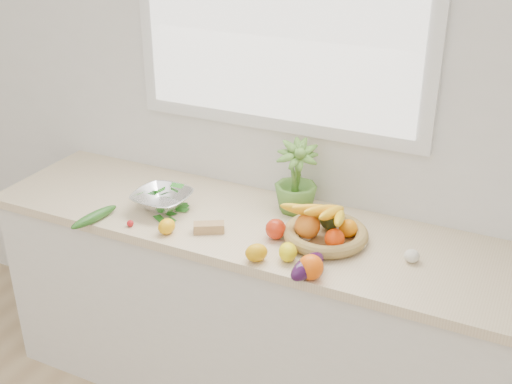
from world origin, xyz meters
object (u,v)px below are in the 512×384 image
at_px(apple, 276,229).
at_px(colander_with_spinach, 162,196).
at_px(fruit_basket, 325,229).
at_px(potted_herb, 296,178).
at_px(cucumber, 94,217).
at_px(eggplant, 308,266).

distance_m(apple, colander_with_spinach, 0.53).
height_order(fruit_basket, colander_with_spinach, fruit_basket).
height_order(apple, colander_with_spinach, colander_with_spinach).
relative_size(potted_herb, colander_with_spinach, 1.32).
xyz_separation_m(cucumber, potted_herb, (0.70, 0.45, 0.13)).
relative_size(fruit_basket, colander_with_spinach, 1.80).
bearing_deg(cucumber, eggplant, 0.66).
bearing_deg(colander_with_spinach, apple, -1.28).
height_order(cucumber, fruit_basket, fruit_basket).
height_order(apple, potted_herb, potted_herb).
distance_m(potted_herb, colander_with_spinach, 0.57).
bearing_deg(colander_with_spinach, cucumber, -131.85).
bearing_deg(cucumber, colander_with_spinach, 48.15).
bearing_deg(apple, fruit_basket, 21.25).
xyz_separation_m(apple, eggplant, (0.21, -0.19, -0.00)).
distance_m(eggplant, fruit_basket, 0.26).
xyz_separation_m(cucumber, colander_with_spinach, (0.19, 0.21, 0.04)).
xyz_separation_m(fruit_basket, colander_with_spinach, (-0.71, -0.06, 0.01)).
xyz_separation_m(cucumber, fruit_basket, (0.90, 0.27, 0.03)).
distance_m(eggplant, potted_herb, 0.51).
bearing_deg(apple, eggplant, -42.43).
bearing_deg(fruit_basket, apple, -158.75).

